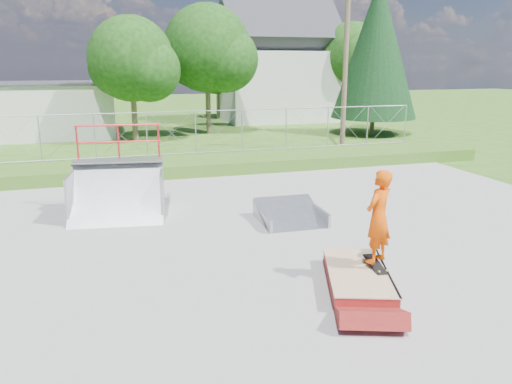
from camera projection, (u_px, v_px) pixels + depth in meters
ground at (281, 254)px, 11.34m from camera, size 120.00×120.00×0.00m
concrete_pad at (281, 253)px, 11.33m from camera, size 20.00×16.00×0.04m
grass_berm at (201, 164)px, 20.07m from camera, size 24.00×3.00×0.50m
grind_box at (357, 279)px, 9.61m from camera, size 1.86×2.58×0.35m
quarter_pipe at (116, 174)px, 13.68m from camera, size 2.76×2.43×2.49m
flat_bank_ramp at (290, 214)px, 13.46m from camera, size 1.69×1.80×0.50m
skateboard at (375, 265)px, 9.72m from camera, size 0.33×0.82×0.13m
skater at (378, 220)px, 9.49m from camera, size 0.79×0.71×1.81m
chain_link_fence at (196, 133)px, 20.70m from camera, size 20.00×0.06×1.80m
utility_building_flat at (24, 111)px, 29.06m from camera, size 10.00×6.00×3.00m
gable_house at (277, 68)px, 36.99m from camera, size 8.40×6.08×8.94m
utility_pole at (345, 67)px, 23.56m from camera, size 0.24×0.24×8.00m
tree_left_near at (136, 62)px, 26.29m from camera, size 4.76×4.48×6.65m
tree_center at (212, 52)px, 29.24m from camera, size 5.44×5.12×7.60m
tree_right_far at (355, 58)px, 36.28m from camera, size 5.10×4.80×7.12m
tree_back_mid at (222, 71)px, 37.69m from camera, size 4.08×3.84×5.70m
conifer_tree at (377, 48)px, 29.20m from camera, size 5.04×5.04×9.10m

